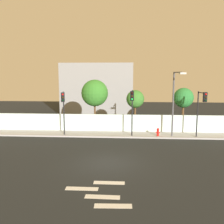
# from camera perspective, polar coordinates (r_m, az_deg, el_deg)

# --- Properties ---
(ground_plane) EXTENTS (80.00, 80.00, 0.00)m
(ground_plane) POSITION_cam_1_polar(r_m,az_deg,el_deg) (17.98, -1.02, -11.54)
(ground_plane) COLOR black
(sidewalk) EXTENTS (36.00, 2.40, 0.15)m
(sidewalk) POSITION_cam_1_polar(r_m,az_deg,el_deg) (25.80, 0.51, -5.14)
(sidewalk) COLOR #A6A6A6
(sidewalk) RESTS_ON ground
(perimeter_wall) EXTENTS (36.00, 0.18, 1.80)m
(perimeter_wall) POSITION_cam_1_polar(r_m,az_deg,el_deg) (26.85, 0.67, -2.46)
(perimeter_wall) COLOR silver
(perimeter_wall) RESTS_ON sidewalk
(crosswalk_marking) EXTENTS (3.63, 3.04, 0.01)m
(crosswalk_marking) POSITION_cam_1_polar(r_m,az_deg,el_deg) (13.83, -2.45, -17.95)
(crosswalk_marking) COLOR silver
(crosswalk_marking) RESTS_ON ground
(traffic_light_left) EXTENTS (0.51, 1.47, 4.36)m
(traffic_light_left) POSITION_cam_1_polar(r_m,az_deg,el_deg) (24.69, -11.05, 1.80)
(traffic_light_left) COLOR black
(traffic_light_left) RESTS_ON sidewalk
(traffic_light_center) EXTENTS (0.35, 1.66, 4.53)m
(traffic_light_center) POSITION_cam_1_polar(r_m,az_deg,el_deg) (23.76, 4.60, 1.98)
(traffic_light_center) COLOR black
(traffic_light_center) RESTS_ON sidewalk
(traffic_light_right) EXTENTS (0.53, 1.48, 4.44)m
(traffic_light_right) POSITION_cam_1_polar(r_m,az_deg,el_deg) (24.82, 19.75, 1.64)
(traffic_light_right) COLOR black
(traffic_light_right) RESTS_ON sidewalk
(street_lamp_curbside) EXTENTS (0.87, 1.92, 6.28)m
(street_lamp_curbside) POSITION_cam_1_polar(r_m,az_deg,el_deg) (24.83, 14.06, 3.02)
(street_lamp_curbside) COLOR #4C4C51
(street_lamp_curbside) RESTS_ON sidewalk
(fire_hydrant) EXTENTS (0.44, 0.26, 0.79)m
(fire_hydrant) POSITION_cam_1_polar(r_m,az_deg,el_deg) (25.20, 10.42, -4.44)
(fire_hydrant) COLOR red
(fire_hydrant) RESTS_ON sidewalk
(roadside_tree_leftmost) EXTENTS (2.94, 2.94, 5.63)m
(roadside_tree_leftmost) POSITION_cam_1_polar(r_m,az_deg,el_deg) (27.61, -3.96, 4.32)
(roadside_tree_leftmost) COLOR brown
(roadside_tree_leftmost) RESTS_ON ground
(roadside_tree_midleft) EXTENTS (1.94, 1.94, 4.51)m
(roadside_tree_midleft) POSITION_cam_1_polar(r_m,az_deg,el_deg) (27.42, 5.32, 2.90)
(roadside_tree_midleft) COLOR brown
(roadside_tree_midleft) RESTS_ON ground
(roadside_tree_midright) EXTENTS (2.14, 2.14, 4.77)m
(roadside_tree_midright) POSITION_cam_1_polar(r_m,az_deg,el_deg) (28.03, 16.00, 3.08)
(roadside_tree_midright) COLOR brown
(roadside_tree_midright) RESTS_ON ground
(low_building_distant) EXTENTS (11.19, 6.00, 7.92)m
(low_building_distant) POSITION_cam_1_polar(r_m,az_deg,el_deg) (40.68, -3.20, 5.40)
(low_building_distant) COLOR gray
(low_building_distant) RESTS_ON ground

